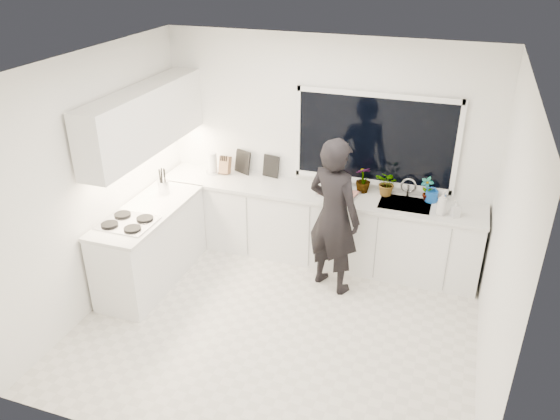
% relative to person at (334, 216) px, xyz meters
% --- Properties ---
extents(floor, '(4.00, 3.50, 0.02)m').
position_rel_person_xyz_m(floor, '(-0.35, -0.90, -0.92)').
color(floor, beige).
rests_on(floor, ground).
extents(wall_back, '(4.00, 0.02, 2.70)m').
position_rel_person_xyz_m(wall_back, '(-0.35, 0.86, 0.44)').
color(wall_back, white).
rests_on(wall_back, ground).
extents(wall_left, '(0.02, 3.50, 2.70)m').
position_rel_person_xyz_m(wall_left, '(-2.36, -0.90, 0.44)').
color(wall_left, white).
rests_on(wall_left, ground).
extents(wall_right, '(0.02, 3.50, 2.70)m').
position_rel_person_xyz_m(wall_right, '(1.66, -0.90, 0.44)').
color(wall_right, white).
rests_on(wall_right, ground).
extents(ceiling, '(4.00, 3.50, 0.02)m').
position_rel_person_xyz_m(ceiling, '(-0.35, -0.90, 1.80)').
color(ceiling, white).
rests_on(ceiling, wall_back).
extents(window, '(1.80, 0.02, 1.00)m').
position_rel_person_xyz_m(window, '(0.25, 0.82, 0.64)').
color(window, black).
rests_on(window, wall_back).
extents(base_cabinets_back, '(3.92, 0.58, 0.88)m').
position_rel_person_xyz_m(base_cabinets_back, '(-0.35, 0.55, -0.47)').
color(base_cabinets_back, white).
rests_on(base_cabinets_back, floor).
extents(base_cabinets_left, '(0.58, 1.60, 0.88)m').
position_rel_person_xyz_m(base_cabinets_left, '(-2.02, -0.55, -0.47)').
color(base_cabinets_left, white).
rests_on(base_cabinets_left, floor).
extents(countertop_back, '(3.94, 0.62, 0.04)m').
position_rel_person_xyz_m(countertop_back, '(-0.35, 0.54, -0.01)').
color(countertop_back, silver).
rests_on(countertop_back, base_cabinets_back).
extents(countertop_left, '(0.62, 1.60, 0.04)m').
position_rel_person_xyz_m(countertop_left, '(-2.02, -0.55, -0.01)').
color(countertop_left, silver).
rests_on(countertop_left, base_cabinets_left).
extents(upper_cabinets, '(0.34, 2.10, 0.70)m').
position_rel_person_xyz_m(upper_cabinets, '(-2.14, -0.20, 0.94)').
color(upper_cabinets, white).
rests_on(upper_cabinets, wall_left).
extents(sink, '(0.58, 0.42, 0.14)m').
position_rel_person_xyz_m(sink, '(0.70, 0.55, -0.04)').
color(sink, silver).
rests_on(sink, countertop_back).
extents(faucet, '(0.03, 0.03, 0.22)m').
position_rel_person_xyz_m(faucet, '(0.70, 0.75, 0.12)').
color(faucet, silver).
rests_on(faucet, countertop_back).
extents(stovetop, '(0.56, 0.48, 0.03)m').
position_rel_person_xyz_m(stovetop, '(-2.04, -0.90, 0.03)').
color(stovetop, black).
rests_on(stovetop, countertop_left).
extents(person, '(0.78, 0.66, 1.82)m').
position_rel_person_xyz_m(person, '(0.00, 0.00, 0.00)').
color(person, black).
rests_on(person, floor).
extents(pizza_tray, '(0.50, 0.40, 0.03)m').
position_rel_person_xyz_m(pizza_tray, '(-0.07, 0.52, 0.03)').
color(pizza_tray, '#B5B6BA').
rests_on(pizza_tray, countertop_back).
extents(pizza, '(0.45, 0.35, 0.01)m').
position_rel_person_xyz_m(pizza, '(-0.07, 0.52, 0.04)').
color(pizza, red).
rests_on(pizza, pizza_tray).
extents(watering_can, '(0.14, 0.14, 0.13)m').
position_rel_person_xyz_m(watering_can, '(0.98, 0.71, 0.08)').
color(watering_can, '#124DAC').
rests_on(watering_can, countertop_back).
extents(paper_towel_roll, '(0.12, 0.12, 0.26)m').
position_rel_person_xyz_m(paper_towel_roll, '(-1.76, 0.65, 0.14)').
color(paper_towel_roll, silver).
rests_on(paper_towel_roll, countertop_back).
extents(knife_block, '(0.13, 0.10, 0.22)m').
position_rel_person_xyz_m(knife_block, '(-1.61, 0.69, 0.12)').
color(knife_block, '#905C43').
rests_on(knife_block, countertop_back).
extents(utensil_crock, '(0.14, 0.14, 0.16)m').
position_rel_person_xyz_m(utensil_crock, '(-2.05, -0.10, 0.09)').
color(utensil_crock, silver).
rests_on(utensil_crock, countertop_left).
extents(picture_frame_large, '(0.22, 0.06, 0.28)m').
position_rel_person_xyz_m(picture_frame_large, '(-1.02, 0.79, 0.15)').
color(picture_frame_large, black).
rests_on(picture_frame_large, countertop_back).
extents(picture_frame_small, '(0.24, 0.12, 0.30)m').
position_rel_person_xyz_m(picture_frame_small, '(-1.40, 0.79, 0.16)').
color(picture_frame_small, black).
rests_on(picture_frame_small, countertop_back).
extents(herb_plants, '(1.31, 0.33, 0.33)m').
position_rel_person_xyz_m(herb_plants, '(0.31, 0.71, 0.17)').
color(herb_plants, '#26662D').
rests_on(herb_plants, countertop_back).
extents(soap_bottles, '(0.28, 0.14, 0.28)m').
position_rel_person_xyz_m(soap_bottles, '(1.16, 0.40, 0.14)').
color(soap_bottles, '#D8BF66').
rests_on(soap_bottles, countertop_back).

